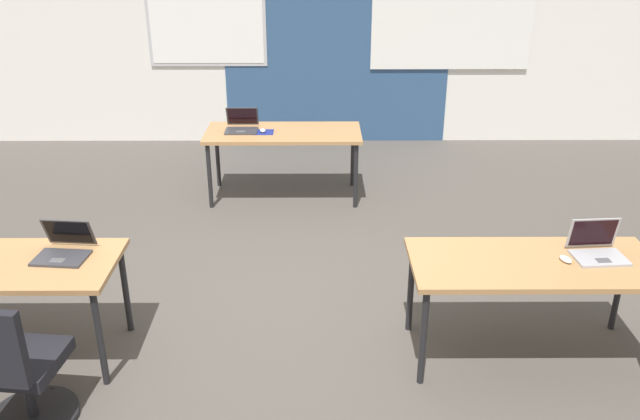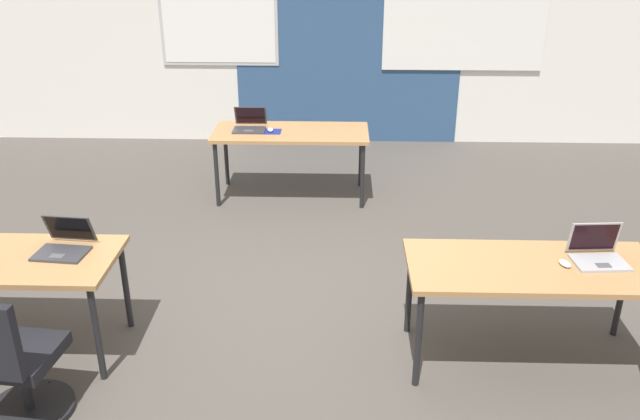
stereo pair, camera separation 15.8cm
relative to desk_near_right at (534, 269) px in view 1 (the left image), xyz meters
The scene contains 11 objects.
ground_plane 1.96m from the desk_near_right, 161.08° to the left, with size 24.00×24.00×0.00m.
back_wall_assembly 5.15m from the desk_near_right, 109.74° to the left, with size 10.00×0.27×2.80m.
desk_near_right is the anchor object (origin of this frame).
desk_far_center 3.30m from the desk_near_right, 122.01° to the left, with size 1.60×0.70×0.72m.
laptop_near_left_inner 3.06m from the desk_near_right, behind, with size 0.36×0.34×0.22m.
chair_near_left_inner 3.20m from the desk_near_right, 167.24° to the right, with size 0.52×0.56×0.92m.
laptop_near_right_end 0.44m from the desk_near_right, ahead, with size 0.35×0.30×0.24m.
mouse_near_right_end 0.21m from the desk_near_right, ahead, with size 0.08×0.11×0.03m.
laptop_far_left 3.58m from the desk_near_right, 127.47° to the left, with size 0.33×0.32×0.22m.
mousepad_far_left 3.39m from the desk_near_right, 125.29° to the left, with size 0.22×0.19×0.00m.
mouse_far_left 3.39m from the desk_near_right, 125.29° to the left, with size 0.08×0.11×0.03m.
Camera 1 is at (0.35, -4.34, 2.76)m, focal length 37.10 mm.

